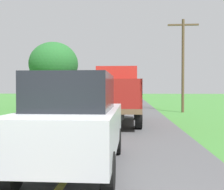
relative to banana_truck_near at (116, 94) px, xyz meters
name	(u,v)px	position (x,y,z in m)	size (l,w,h in m)	color
banana_truck_near	(116,94)	(0.00, 0.00, 0.00)	(2.38, 5.82, 2.80)	#2D2D30
banana_truck_far	(125,92)	(0.18, 13.11, 0.00)	(2.38, 5.81, 2.80)	#2D2D30
utility_pole_roadside	(183,62)	(4.55, 6.51, 2.25)	(2.22, 0.20, 6.81)	brown
roadside_tree_near_left	(54,64)	(-6.13, 10.09, 2.47)	(4.33, 4.33, 5.90)	#4C3823
following_car	(75,120)	(-0.39, -8.20, -0.40)	(1.74, 4.10, 1.92)	#B7BABF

